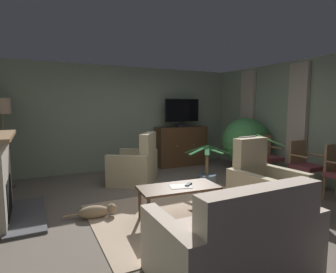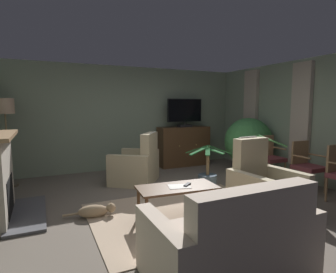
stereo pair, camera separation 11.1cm
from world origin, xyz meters
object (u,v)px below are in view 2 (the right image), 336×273
Objects in this scene: sofa_floral at (231,244)px; potted_plant_on_hearth_side at (256,176)px; potted_plant_tall_palm_by_window at (248,142)px; cat at (96,211)px; armchair_facing_sofa at (265,189)px; floor_lamp at (5,116)px; tv_cabinet at (184,147)px; television at (185,112)px; side_chair_tucked_against_wall at (269,156)px; side_chair_nearest_door at (306,164)px; folded_newspaper at (179,186)px; armchair_in_far_corner at (137,166)px; tv_remote at (187,185)px; coffee_table at (177,190)px; potted_plant_leafy_by_curtain at (207,179)px.

sofa_floral is 1.45× the size of potted_plant_on_hearth_side.
potted_plant_tall_palm_by_window is 1.80× the size of cat.
armchair_facing_sofa is 0.63× the size of floor_lamp.
potted_plant_tall_palm_by_window reaches higher than tv_cabinet.
television is 1.35× the size of cat.
television reaches higher than side_chair_tucked_against_wall.
folded_newspaper is at bearing -177.00° from side_chair_nearest_door.
cat is at bearing -127.42° from armchair_in_far_corner.
potted_plant_on_hearth_side is at bearing 158.96° from tv_remote.
potted_plant_tall_palm_by_window is (0.04, 1.62, 0.23)m from side_chair_nearest_door.
tv_cabinet is 0.93m from television.
side_chair_nearest_door is at bearing -90.10° from side_chair_tucked_against_wall.
sofa_floral is at bearing -80.98° from folded_newspaper.
television is at bearing 83.27° from armchair_facing_sofa.
armchair_facing_sofa is 1.48m from side_chair_nearest_door.
coffee_table is 0.66× the size of floor_lamp.
armchair_facing_sofa reaches higher than armchair_in_far_corner.
sofa_floral is at bearing -93.79° from armchair_in_far_corner.
tv_cabinet is 1.49× the size of side_chair_nearest_door.
cat is at bearing -178.46° from potted_plant_on_hearth_side.
armchair_in_far_corner is 1.36× the size of side_chair_nearest_door.
sofa_floral is at bearing -152.79° from side_chair_nearest_door.
television is at bearing 97.46° from potted_plant_on_hearth_side.
folded_newspaper is (-0.13, -0.00, -0.01)m from tv_remote.
armchair_in_far_corner reaches higher than coffee_table.
side_chair_nearest_door is 0.91m from side_chair_tucked_against_wall.
television is at bearing -157.94° from tv_remote.
television reaches higher than armchair_facing_sofa.
television is 2.47m from potted_plant_leafy_by_curtain.
tv_cabinet is 3.49m from coffee_table.
cat is 2.89m from floor_lamp.
folded_newspaper is at bearing 83.12° from sofa_floral.
television is 5.75× the size of tv_remote.
potted_plant_tall_palm_by_window is at bearing -50.34° from tv_cabinet.
tv_remote is at bearing -88.07° from armchair_in_far_corner.
armchair_facing_sofa is 1.19× the size of side_chair_nearest_door.
television reaches higher than side_chair_nearest_door.
armchair_in_far_corner is 1.85m from cat.
television is at bearing 76.13° from folded_newspaper.
folded_newspaper is 0.32× the size of side_chair_tucked_against_wall.
coffee_table is 1.22× the size of side_chair_tucked_against_wall.
floor_lamp is at bearing 152.05° from side_chair_nearest_door.
side_chair_nearest_door is at bearing 27.21° from sofa_floral.
potted_plant_leafy_by_curtain is (1.10, 0.92, -0.20)m from coffee_table.
armchair_facing_sofa reaches higher than tv_remote.
sofa_floral reaches higher than potted_plant_leafy_by_curtain.
armchair_in_far_corner is at bearing 86.21° from sofa_floral.
side_chair_nearest_door is (1.41, 0.40, 0.17)m from armchair_facing_sofa.
floor_lamp reaches higher than side_chair_tucked_against_wall.
coffee_table is 1.45m from potted_plant_leafy_by_curtain.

